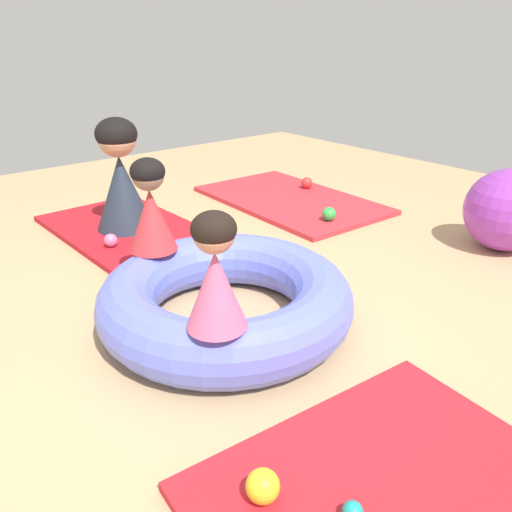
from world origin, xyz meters
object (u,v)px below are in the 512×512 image
at_px(play_ball_red, 307,183).
at_px(play_ball_blue, 111,212).
at_px(child_in_pink, 215,273).
at_px(play_ball_green, 329,214).
at_px(exercise_ball_large, 507,210).
at_px(play_ball_yellow, 263,486).
at_px(play_ball_teal, 146,250).
at_px(child_in_red, 151,206).
at_px(play_ball_pink, 111,240).
at_px(play_ball_teal_second, 353,512).
at_px(inflatable_cushion, 226,299).
at_px(adult_seated, 121,176).

height_order(play_ball_red, play_ball_blue, play_ball_red).
distance_m(child_in_pink, play_ball_green, 2.14).
bearing_deg(child_in_pink, exercise_ball_large, -143.37).
bearing_deg(play_ball_yellow, play_ball_blue, 164.00).
distance_m(play_ball_blue, exercise_ball_large, 2.92).
bearing_deg(play_ball_teal, child_in_red, -21.48).
xyz_separation_m(play_ball_teal, play_ball_blue, (-0.87, 0.16, 0.01)).
bearing_deg(play_ball_pink, play_ball_green, 68.96).
distance_m(play_ball_green, play_ball_teal_second, 2.67).
xyz_separation_m(play_ball_pink, play_ball_red, (-0.15, 2.03, 0.01)).
relative_size(play_ball_yellow, play_ball_red, 1.04).
relative_size(play_ball_red, play_ball_green, 0.98).
distance_m(play_ball_green, exercise_ball_large, 1.24).
relative_size(play_ball_yellow, play_ball_teal_second, 1.68).
relative_size(child_in_pink, exercise_ball_large, 0.87).
relative_size(play_ball_red, play_ball_teal_second, 1.62).
xyz_separation_m(play_ball_pink, play_ball_teal_second, (2.46, -0.37, -0.01)).
distance_m(play_ball_teal, play_ball_pink, 0.30).
relative_size(child_in_red, play_ball_teal, 8.31).
height_order(child_in_pink, play_ball_teal, child_in_pink).
height_order(play_ball_yellow, exercise_ball_large, exercise_ball_large).
relative_size(play_ball_pink, play_ball_yellow, 0.84).
xyz_separation_m(play_ball_pink, play_ball_yellow, (2.23, -0.53, 0.01)).
bearing_deg(inflatable_cushion, child_in_pink, -40.16).
height_order(child_in_red, child_in_pink, child_in_red).
xyz_separation_m(play_ball_red, play_ball_teal_second, (2.61, -2.41, -0.02)).
bearing_deg(play_ball_blue, exercise_ball_large, 39.06).
relative_size(play_ball_pink, play_ball_teal_second, 1.41).
xyz_separation_m(child_in_pink, play_ball_yellow, (0.59, -0.26, -0.44)).
bearing_deg(child_in_red, inflatable_cushion, 49.90).
bearing_deg(adult_seated, play_ball_pink, 157.44).
height_order(inflatable_cushion, play_ball_green, inflatable_cushion).
xyz_separation_m(play_ball_blue, play_ball_green, (1.19, 1.26, 0.02)).
bearing_deg(exercise_ball_large, play_ball_yellow, -78.09).
xyz_separation_m(play_ball_teal, play_ball_red, (-0.42, 1.92, 0.02)).
distance_m(child_in_red, play_ball_yellow, 1.59).
relative_size(adult_seated, play_ball_green, 7.54).
relative_size(child_in_red, play_ball_teal_second, 7.74).
bearing_deg(play_ball_green, play_ball_blue, -133.33).
bearing_deg(exercise_ball_large, play_ball_teal, -124.94).
distance_m(play_ball_yellow, play_ball_red, 3.50).
bearing_deg(exercise_ball_large, play_ball_red, -177.42).
bearing_deg(play_ball_green, child_in_red, -83.49).
distance_m(inflatable_cushion, play_ball_green, 1.63).
bearing_deg(play_ball_green, inflatable_cushion, -65.85).
xyz_separation_m(play_ball_yellow, play_ball_green, (-1.64, 2.07, -0.00)).
bearing_deg(play_ball_green, play_ball_red, 146.08).
distance_m(adult_seated, play_ball_yellow, 2.65).
xyz_separation_m(child_in_red, play_ball_green, (-0.18, 1.61, -0.45)).
distance_m(play_ball_red, exercise_ball_large, 1.83).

